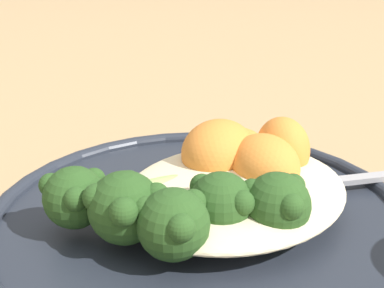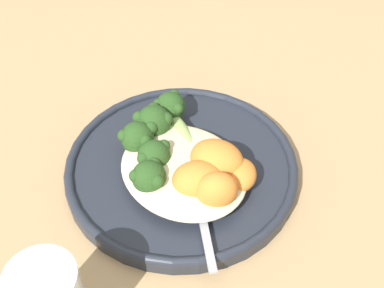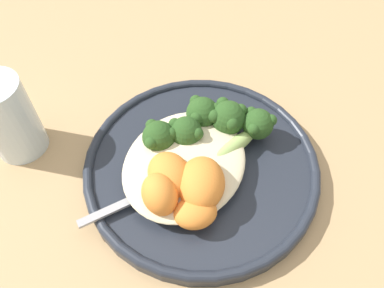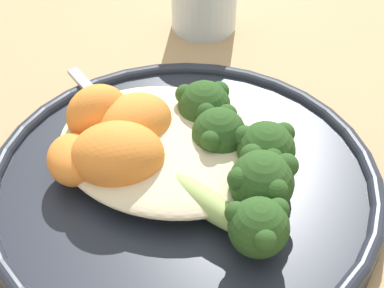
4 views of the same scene
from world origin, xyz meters
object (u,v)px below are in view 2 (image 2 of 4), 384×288
Objects in this scene: broccoli_stalk_2 at (146,141)px; sweet_potato_chunk_2 at (217,160)px; plate at (180,166)px; sweet_potato_chunk_3 at (217,190)px; sweet_potato_chunk_0 at (198,180)px; spoon at (201,209)px; quinoa_mound at (183,170)px; broccoli_stalk_1 at (157,126)px; broccoli_stalk_3 at (159,157)px; broccoli_stalk_0 at (176,118)px; broccoli_stalk_4 at (157,174)px; sweet_potato_chunk_1 at (240,175)px.

broccoli_stalk_2 is 0.09m from sweet_potato_chunk_2.
plate is 6.03× the size of sweet_potato_chunk_3.
spoon is (-0.02, 0.02, -0.02)m from sweet_potato_chunk_0.
sweet_potato_chunk_2 is at bearing -123.26° from quinoa_mound.
broccoli_stalk_1 reaches higher than broccoli_stalk_3.
broccoli_stalk_0 is at bearing -175.90° from spoon.
plate is 0.06m from sweet_potato_chunk_2.
sweet_potato_chunk_3 is (-0.06, -0.03, 0.01)m from broccoli_stalk_4.
spoon is (-0.07, 0.03, 0.01)m from plate.
broccoli_stalk_3 is 0.03m from broccoli_stalk_4.
broccoli_stalk_3 is 0.08m from sweet_potato_chunk_3.
broccoli_stalk_0 is 2.06× the size of sweet_potato_chunk_0.
broccoli_stalk_0 is at bearing -134.27° from broccoli_stalk_4.
sweet_potato_chunk_1 is at bearing -173.59° from broccoli_stalk_1.
sweet_potato_chunk_0 is (-0.09, -0.00, 0.00)m from broccoli_stalk_2.
broccoli_stalk_1 is 0.13m from spoon.
sweet_potato_chunk_2 is 0.62× the size of spoon.
spoon is at bearing 144.45° from sweet_potato_chunk_0.
sweet_potato_chunk_0 is (-0.10, 0.05, 0.00)m from broccoli_stalk_0.
broccoli_stalk_0 is 0.06m from broccoli_stalk_2.
broccoli_stalk_4 is at bearing 135.73° from broccoli_stalk_1.
sweet_potato_chunk_2 is (-0.03, -0.06, 0.00)m from broccoli_stalk_4.
broccoli_stalk_4 is 0.07m from sweet_potato_chunk_2.
broccoli_stalk_0 is at bearing -108.97° from broccoli_stalk_2.
sweet_potato_chunk_0 is (-0.10, 0.02, 0.00)m from broccoli_stalk_1.
broccoli_stalk_0 is (0.07, -0.05, 0.01)m from quinoa_mound.
sweet_potato_chunk_0 reaches higher than sweet_potato_chunk_1.
plate is at bearing -8.90° from sweet_potato_chunk_3.
sweet_potato_chunk_3 is (-0.12, 0.02, 0.00)m from broccoli_stalk_1.
sweet_potato_chunk_1 is (-0.02, -0.04, -0.01)m from sweet_potato_chunk_0.
quinoa_mound is 2.04× the size of broccoli_stalk_3.
sweet_potato_chunk_2 is at bearing 178.29° from broccoli_stalk_2.
broccoli_stalk_2 is at bearing 105.26° from broccoli_stalk_1.
broccoli_stalk_3 is 0.07m from sweet_potato_chunk_2.
sweet_potato_chunk_0 is 1.26× the size of sweet_potato_chunk_1.
spoon is at bearing 157.79° from broccoli_stalk_1.
broccoli_stalk_1 is 2.66× the size of sweet_potato_chunk_3.
sweet_potato_chunk_0 is at bearing 163.03° from broccoli_stalk_1.
broccoli_stalk_1 is at bearing 9.55° from sweet_potato_chunk_2.
sweet_potato_chunk_3 reaches higher than spoon.
broccoli_stalk_1 is at bearing -12.05° from sweet_potato_chunk_0.
broccoli_stalk_4 reaches higher than spoon.
sweet_potato_chunk_2 is (-0.02, -0.03, 0.01)m from quinoa_mound.
broccoli_stalk_3 is (-0.03, 0.00, -0.00)m from broccoli_stalk_2.
broccoli_stalk_3 is (0.03, 0.01, 0.01)m from quinoa_mound.
broccoli_stalk_2 is (-0.01, 0.03, -0.00)m from broccoli_stalk_1.
broccoli_stalk_2 is at bearing 4.31° from sweet_potato_chunk_3.
broccoli_stalk_4 is at bearing 71.81° from quinoa_mound.
sweet_potato_chunk_2 is at bearing -175.37° from broccoli_stalk_1.
broccoli_stalk_3 is 0.79× the size of broccoli_stalk_4.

